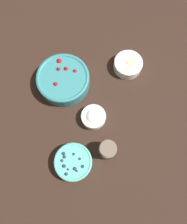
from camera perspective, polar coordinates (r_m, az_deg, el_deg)
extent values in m
plane|color=black|center=(1.07, -0.87, -0.73)|extent=(4.00, 4.00, 0.00)
cylinder|color=teal|center=(1.11, -7.82, 8.20)|extent=(0.26, 0.26, 0.07)
torus|color=teal|center=(1.08, -8.04, 8.90)|extent=(0.26, 0.26, 0.02)
cylinder|color=#B21928|center=(1.09, -7.97, 8.66)|extent=(0.21, 0.21, 0.02)
cone|color=#B21928|center=(1.09, -9.20, 11.21)|extent=(0.03, 0.03, 0.03)
cone|color=#B21928|center=(1.09, -7.26, 11.35)|extent=(0.04, 0.04, 0.03)
cone|color=#B21928|center=(1.11, -9.02, 13.27)|extent=(0.05, 0.05, 0.03)
cone|color=#B21928|center=(1.06, -9.94, 7.43)|extent=(0.04, 0.04, 0.03)
cone|color=#B21928|center=(1.08, -4.93, 10.81)|extent=(0.03, 0.03, 0.02)
cylinder|color=#56B7A8|center=(1.01, -5.24, -12.92)|extent=(0.17, 0.17, 0.06)
torus|color=#56B7A8|center=(0.99, -5.37, -12.82)|extent=(0.17, 0.17, 0.01)
cylinder|color=navy|center=(0.99, -5.32, -12.85)|extent=(0.13, 0.13, 0.02)
sphere|color=navy|center=(0.98, -3.62, -12.11)|extent=(0.01, 0.01, 0.01)
sphere|color=navy|center=(0.98, -4.89, -14.55)|extent=(0.02, 0.02, 0.02)
sphere|color=navy|center=(0.99, -7.58, -11.54)|extent=(0.01, 0.01, 0.01)
sphere|color=navy|center=(0.98, -2.84, -14.02)|extent=(0.01, 0.01, 0.01)
sphere|color=navy|center=(0.98, -7.68, -13.83)|extent=(0.02, 0.02, 0.02)
sphere|color=navy|center=(0.98, -6.71, -14.66)|extent=(0.01, 0.01, 0.01)
sphere|color=navy|center=(0.99, -5.19, -10.90)|extent=(0.01, 0.01, 0.01)
sphere|color=navy|center=(0.99, -8.23, -12.46)|extent=(0.01, 0.01, 0.01)
sphere|color=navy|center=(0.99, -7.81, -10.68)|extent=(0.02, 0.02, 0.02)
sphere|color=navy|center=(0.98, -4.41, -15.12)|extent=(0.01, 0.01, 0.01)
sphere|color=navy|center=(0.98, -7.13, -15.80)|extent=(0.01, 0.01, 0.01)
cylinder|color=white|center=(1.16, 8.96, 12.07)|extent=(0.15, 0.15, 0.05)
torus|color=white|center=(1.15, 9.13, 12.61)|extent=(0.15, 0.15, 0.01)
cylinder|color=beige|center=(1.15, 9.07, 12.43)|extent=(0.12, 0.12, 0.02)
cylinder|color=beige|center=(1.15, 9.26, 12.97)|extent=(0.03, 0.03, 0.01)
cylinder|color=beige|center=(1.12, 8.70, 10.63)|extent=(0.03, 0.03, 0.00)
cylinder|color=beige|center=(1.13, 9.86, 11.73)|extent=(0.03, 0.03, 0.01)
cylinder|color=beige|center=(1.13, 9.05, 11.35)|extent=(0.03, 0.03, 0.01)
cylinder|color=beige|center=(1.15, 9.77, 13.29)|extent=(0.03, 0.03, 0.01)
cylinder|color=beige|center=(1.16, 10.41, 13.94)|extent=(0.03, 0.03, 0.00)
cylinder|color=beige|center=(1.15, 10.40, 12.60)|extent=(0.03, 0.03, 0.01)
cylinder|color=silver|center=(1.05, 0.00, -1.37)|extent=(0.12, 0.12, 0.04)
torus|color=silver|center=(1.03, 0.00, -1.08)|extent=(0.12, 0.12, 0.01)
cylinder|color=silver|center=(1.04, 0.00, -1.18)|extent=(0.09, 0.09, 0.01)
ellipsoid|color=silver|center=(1.03, 0.00, -1.08)|extent=(0.07, 0.07, 0.03)
cylinder|color=brown|center=(1.00, 3.63, -9.87)|extent=(0.08, 0.08, 0.09)
cylinder|color=#472819|center=(1.00, 3.61, -9.91)|extent=(0.07, 0.07, 0.07)
cylinder|color=brown|center=(0.95, 3.82, -9.50)|extent=(0.07, 0.07, 0.01)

